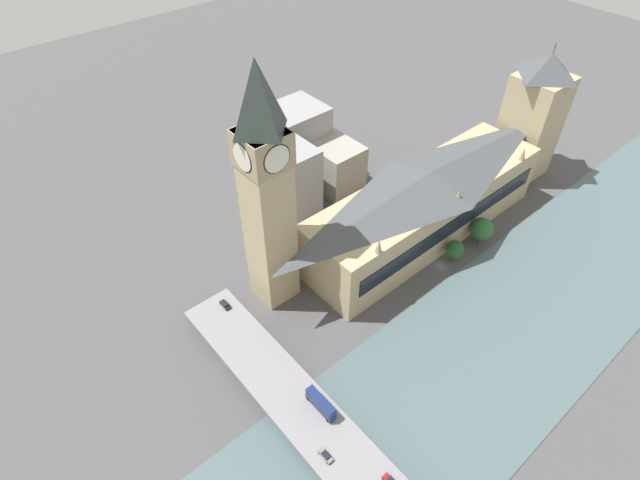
{
  "coord_description": "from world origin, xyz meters",
  "views": [
    {
      "loc": [
        -66.5,
        113.79,
        129.34
      ],
      "look_at": [
        21.43,
        38.62,
        20.89
      ],
      "focal_mm": 28.0,
      "sensor_mm": 36.0,
      "label": 1
    }
  ],
  "objects": [
    {
      "name": "ground_plane",
      "position": [
        0.0,
        0.0,
        0.0
      ],
      "size": [
        600.0,
        600.0,
        0.0
      ],
      "primitive_type": "plane",
      "color": "#4C4C4F"
    },
    {
      "name": "river_water",
      "position": [
        -32.69,
        0.0,
        0.15
      ],
      "size": [
        53.38,
        360.0,
        0.3
      ],
      "primitive_type": "cube",
      "color": "#4C6066",
      "rests_on": "ground_plane"
    },
    {
      "name": "parliament_hall",
      "position": [
        16.45,
        -8.0,
        14.21
      ],
      "size": [
        27.36,
        100.76,
        28.59
      ],
      "color": "tan",
      "rests_on": "ground_plane"
    },
    {
      "name": "clock_tower",
      "position": [
        28.82,
        52.35,
        43.52
      ],
      "size": [
        13.14,
        13.14,
        81.83
      ],
      "color": "tan",
      "rests_on": "ground_plane"
    },
    {
      "name": "victoria_tower",
      "position": [
        16.51,
        -72.07,
        26.35
      ],
      "size": [
        19.38,
        19.38,
        56.69
      ],
      "color": "tan",
      "rests_on": "ground_plane"
    },
    {
      "name": "road_bridge",
      "position": [
        -32.69,
        74.22,
        4.05
      ],
      "size": [
        138.77,
        15.83,
        5.02
      ],
      "color": "slate",
      "rests_on": "ground_plane"
    },
    {
      "name": "double_decker_bus_lead",
      "position": [
        -16.03,
        70.37,
        7.66
      ],
      "size": [
        10.03,
        2.47,
        4.76
      ],
      "color": "navy",
      "rests_on": "road_bridge"
    },
    {
      "name": "car_northbound_lead",
      "position": [
        -26.66,
        77.9,
        5.72
      ],
      "size": [
        4.23,
        1.75,
        1.37
      ],
      "color": "slate",
      "rests_on": "road_bridge"
    },
    {
      "name": "car_northbound_mid",
      "position": [
        30.49,
        70.68,
        5.75
      ],
      "size": [
        4.28,
        1.86,
        1.46
      ],
      "color": "black",
      "rests_on": "road_bridge"
    },
    {
      "name": "city_block_west",
      "position": [
        59.35,
        21.7,
        15.44
      ],
      "size": [
        23.28,
        14.39,
        30.89
      ],
      "color": "#939399",
      "rests_on": "ground_plane"
    },
    {
      "name": "city_block_center",
      "position": [
        65.7,
        -2.79,
        10.08
      ],
      "size": [
        31.68,
        17.36,
        20.17
      ],
      "color": "#A39E93",
      "rests_on": "ground_plane"
    },
    {
      "name": "city_block_east",
      "position": [
        78.27,
        4.32,
        15.73
      ],
      "size": [
        20.66,
        25.23,
        31.46
      ],
      "color": "#939399",
      "rests_on": "ground_plane"
    },
    {
      "name": "tree_embankment_near",
      "position": [
        -1.24,
        -4.98,
        5.94
      ],
      "size": [
        6.6,
        6.6,
        9.26
      ],
      "color": "brown",
      "rests_on": "ground_plane"
    },
    {
      "name": "tree_embankment_mid",
      "position": [
        -1.41,
        -20.45,
        6.72
      ],
      "size": [
        8.56,
        8.56,
        11.01
      ],
      "color": "brown",
      "rests_on": "ground_plane"
    }
  ]
}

